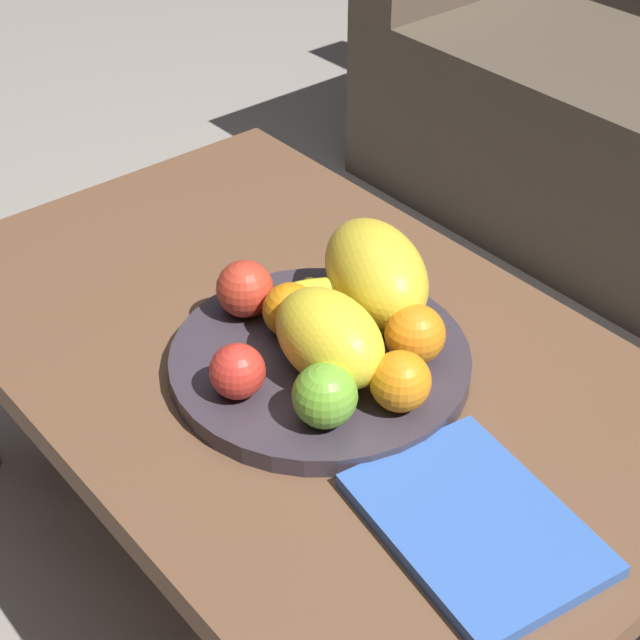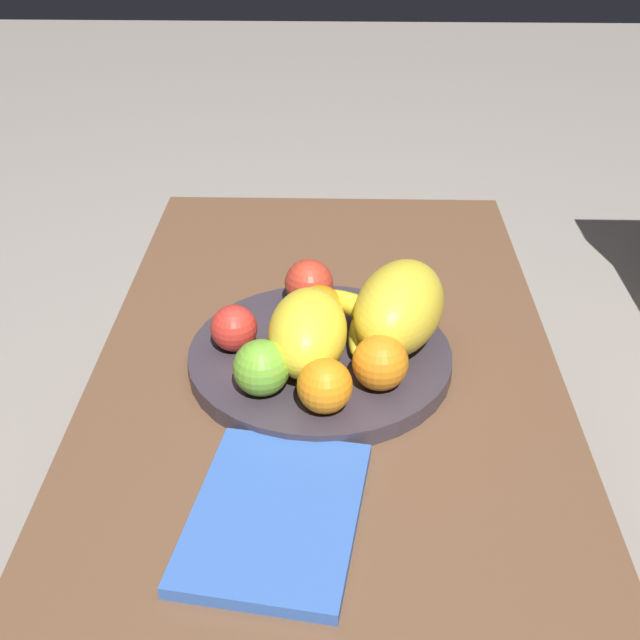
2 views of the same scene
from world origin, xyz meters
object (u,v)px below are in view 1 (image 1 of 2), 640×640
(orange_front, at_px, (290,310))
(orange_right, at_px, (403,380))
(melon_large_front, at_px, (329,338))
(apple_left, at_px, (245,289))
(fruit_bowl, at_px, (320,361))
(magazine, at_px, (475,524))
(banana_bunch, at_px, (344,304))
(melon_smaller_beside, at_px, (376,273))
(apple_front, at_px, (325,396))
(apple_right, at_px, (237,371))
(orange_left, at_px, (415,334))
(coffee_table, at_px, (299,371))

(orange_front, bearing_deg, orange_right, 5.03)
(orange_front, bearing_deg, melon_large_front, -8.35)
(orange_front, height_order, apple_left, apple_left)
(fruit_bowl, distance_m, magazine, 0.30)
(banana_bunch, bearing_deg, apple_left, -137.61)
(melon_smaller_beside, relative_size, apple_front, 2.56)
(apple_front, xyz_separation_m, apple_left, (-0.22, 0.05, -0.00))
(orange_front, xyz_separation_m, orange_right, (0.18, 0.02, 0.00))
(apple_right, distance_m, magazine, 0.31)
(apple_right, height_order, magazine, apple_right)
(orange_right, bearing_deg, orange_left, 127.05)
(orange_right, bearing_deg, fruit_bowl, -173.84)
(melon_smaller_beside, bearing_deg, banana_bunch, -102.17)
(orange_front, bearing_deg, fruit_bowl, 2.34)
(orange_front, height_order, banana_bunch, orange_front)
(magazine, bearing_deg, fruit_bowl, -179.16)
(fruit_bowl, height_order, apple_right, apple_right)
(fruit_bowl, distance_m, apple_front, 0.13)
(coffee_table, distance_m, orange_left, 0.18)
(apple_left, height_order, banana_bunch, apple_left)
(banana_bunch, bearing_deg, apple_right, -81.41)
(fruit_bowl, distance_m, orange_front, 0.07)
(apple_left, bearing_deg, fruit_bowl, 9.12)
(banana_bunch, relative_size, magazine, 0.70)
(melon_smaller_beside, distance_m, banana_bunch, 0.06)
(coffee_table, relative_size, apple_front, 14.23)
(fruit_bowl, distance_m, orange_right, 0.14)
(melon_smaller_beside, xyz_separation_m, orange_right, (0.15, -0.09, -0.02))
(melon_large_front, relative_size, orange_front, 2.30)
(melon_smaller_beside, distance_m, orange_right, 0.18)
(melon_smaller_beside, bearing_deg, apple_right, -85.42)
(orange_front, distance_m, banana_bunch, 0.07)
(apple_right, relative_size, banana_bunch, 0.37)
(apple_right, bearing_deg, orange_right, 44.99)
(orange_left, relative_size, apple_front, 1.00)
(coffee_table, bearing_deg, orange_front, -94.31)
(orange_front, xyz_separation_m, orange_left, (0.13, 0.08, 0.00))
(melon_smaller_beside, distance_m, orange_left, 0.11)
(fruit_bowl, bearing_deg, banana_bunch, 115.86)
(fruit_bowl, height_order, apple_front, apple_front)
(banana_bunch, bearing_deg, apple_front, -47.23)
(orange_left, bearing_deg, coffee_table, -152.26)
(melon_large_front, distance_m, apple_left, 0.16)
(coffee_table, relative_size, melon_smaller_beside, 5.57)
(orange_front, relative_size, apple_right, 1.06)
(coffee_table, distance_m, melon_large_front, 0.15)
(apple_left, bearing_deg, melon_large_front, 1.59)
(coffee_table, xyz_separation_m, banana_bunch, (0.02, 0.06, 0.10))
(magazine, bearing_deg, apple_left, -174.16)
(melon_large_front, height_order, orange_front, melon_large_front)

